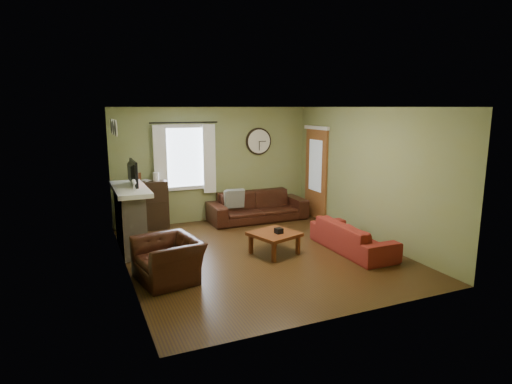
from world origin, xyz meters
name	(u,v)px	position (x,y,z in m)	size (l,w,h in m)	color
floor	(260,253)	(0.00, 0.00, 0.00)	(4.60, 5.20, 0.00)	#3A2510
ceiling	(260,107)	(0.00, 0.00, 2.60)	(4.60, 5.20, 0.00)	white
wall_left	(124,193)	(-2.30, 0.00, 1.30)	(0.00, 5.20, 2.60)	olive
wall_right	(367,175)	(2.30, 0.00, 1.30)	(0.00, 5.20, 2.60)	olive
wall_back	(214,165)	(0.00, 2.60, 1.30)	(4.60, 0.00, 2.60)	olive
wall_front	(347,217)	(0.00, -2.60, 1.30)	(4.60, 0.00, 2.60)	olive
fireplace	(130,221)	(-2.10, 1.15, 0.55)	(0.40, 1.40, 1.10)	tan
firebox	(141,232)	(-1.91, 1.15, 0.30)	(0.04, 0.60, 0.55)	black
mantel	(130,189)	(-2.07, 1.15, 1.14)	(0.58, 1.60, 0.08)	white
tv	(129,176)	(-2.05, 1.30, 1.35)	(0.60, 0.08, 0.35)	black
tv_screen	(134,173)	(-1.97, 1.30, 1.41)	(0.02, 0.62, 0.36)	#994C3F
medallion_left	(116,128)	(-2.28, 0.80, 2.25)	(0.28, 0.28, 0.03)	white
medallion_mid	(114,127)	(-2.28, 1.15, 2.25)	(0.28, 0.28, 0.03)	white
medallion_right	(112,127)	(-2.28, 1.50, 2.25)	(0.28, 0.28, 0.03)	white
window_pane	(184,157)	(-0.70, 2.58, 1.50)	(1.00, 0.02, 1.30)	silver
curtain_rod	(184,122)	(-0.70, 2.48, 2.27)	(0.03, 0.03, 1.50)	black
curtain_left	(160,161)	(-1.25, 2.48, 1.45)	(0.28, 0.04, 1.55)	white
curtain_right	(209,159)	(-0.15, 2.48, 1.45)	(0.28, 0.04, 1.55)	white
wall_clock	(259,141)	(1.10, 2.55, 1.80)	(0.64, 0.06, 0.64)	white
door	(316,174)	(2.27, 1.85, 1.05)	(0.05, 0.90, 2.10)	brown
bookshelf	(147,205)	(-1.60, 2.39, 0.52)	(0.88, 0.37, 1.05)	black
book	(142,185)	(-1.67, 2.42, 0.96)	(0.17, 0.23, 0.02)	#5E2C14
sofa_brown	(257,206)	(0.89, 2.14, 0.33)	(2.26, 0.89, 0.66)	black
pillow_left	(235,198)	(0.35, 2.20, 0.55)	(0.42, 0.13, 0.42)	gray
pillow_right	(232,199)	(0.29, 2.21, 0.55)	(0.38, 0.11, 0.38)	gray
sofa_red	(352,237)	(1.62, -0.54, 0.27)	(1.84, 0.72, 0.54)	maroon
armchair	(168,260)	(-1.76, -0.56, 0.32)	(0.99, 0.87, 0.64)	black
coffee_table	(274,243)	(0.23, -0.13, 0.20)	(0.75, 0.75, 0.40)	#5E2C14
tissue_box	(279,233)	(0.28, -0.21, 0.40)	(0.12, 0.12, 0.10)	black
wine_glass_a	(135,187)	(-2.05, 0.64, 1.27)	(0.06, 0.06, 0.18)	white
wine_glass_b	(134,185)	(-2.05, 0.74, 1.28)	(0.07, 0.07, 0.20)	white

